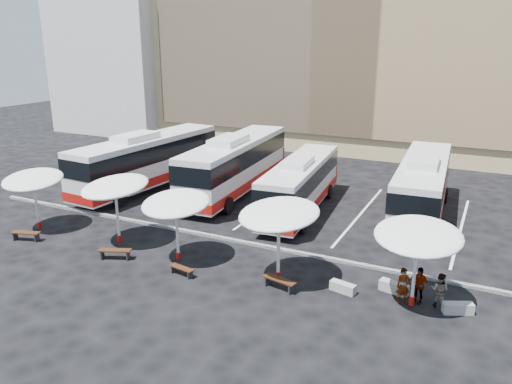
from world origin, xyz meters
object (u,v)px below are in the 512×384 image
at_px(sunshade_0, 33,180).
at_px(sunshade_3, 279,214).
at_px(bus_0, 148,159).
at_px(wood_bench_0, 26,234).
at_px(bus_1, 236,163).
at_px(conc_bench_1, 394,287).
at_px(bus_3, 422,186).
at_px(wood_bench_3, 279,281).
at_px(passenger_0, 403,286).
at_px(sunshade_4, 418,236).
at_px(sunshade_2, 176,204).
at_px(conc_bench_0, 343,287).
at_px(passenger_1, 440,290).
at_px(sunshade_1, 115,187).
at_px(conc_bench_2, 458,308).
at_px(wood_bench_1, 115,252).
at_px(passenger_2, 419,285).
at_px(wood_bench_2, 182,269).
at_px(bus_2, 301,183).

xyz_separation_m(sunshade_0, sunshade_3, (15.37, 0.13, 0.27)).
distance_m(bus_0, wood_bench_0, 11.46).
relative_size(bus_1, conc_bench_1, 10.67).
bearing_deg(bus_1, sunshade_0, -125.84).
distance_m(bus_3, wood_bench_3, 13.36).
xyz_separation_m(conc_bench_1, passenger_0, (0.50, -0.79, 0.56)).
height_order(bus_3, sunshade_4, bus_3).
height_order(sunshade_2, conc_bench_0, sunshade_2).
bearing_deg(sunshade_3, passenger_0, 4.09).
bearing_deg(wood_bench_0, bus_1, 64.75).
relative_size(sunshade_4, passenger_1, 2.50).
relative_size(bus_1, passenger_1, 8.99).
bearing_deg(wood_bench_0, sunshade_1, 23.10).
height_order(bus_1, wood_bench_3, bus_1).
distance_m(wood_bench_0, conc_bench_2, 22.41).
relative_size(wood_bench_0, wood_bench_1, 0.99).
bearing_deg(passenger_2, sunshade_3, -158.19).
relative_size(wood_bench_2, passenger_1, 0.91).
bearing_deg(sunshade_2, sunshade_1, 174.05).
bearing_deg(conc_bench_0, bus_3, 82.51).
height_order(sunshade_1, wood_bench_2, sunshade_1).
xyz_separation_m(sunshade_4, conc_bench_2, (1.82, 0.16, -2.91)).
height_order(bus_0, sunshade_0, bus_0).
height_order(bus_1, bus_2, bus_1).
bearing_deg(sunshade_3, conc_bench_1, 13.15).
bearing_deg(passenger_2, wood_bench_1, -156.42).
xyz_separation_m(sunshade_3, passenger_1, (6.99, 0.76, -2.50)).
bearing_deg(passenger_1, bus_0, -11.99).
bearing_deg(wood_bench_3, sunshade_1, 174.08).
height_order(bus_1, wood_bench_0, bus_1).
xyz_separation_m(sunshade_4, conc_bench_1, (-0.89, 0.79, -2.90)).
height_order(wood_bench_0, wood_bench_1, wood_bench_1).
height_order(bus_1, wood_bench_1, bus_1).
height_order(sunshade_1, sunshade_3, sunshade_3).
distance_m(bus_1, sunshade_4, 18.03).
height_order(sunshade_0, sunshade_3, sunshade_3).
distance_m(wood_bench_2, conc_bench_2, 12.27).
bearing_deg(sunshade_0, conc_bench_1, 3.68).
relative_size(sunshade_1, passenger_0, 2.97).
bearing_deg(wood_bench_2, wood_bench_0, -178.64).
distance_m(wood_bench_0, passenger_0, 20.21).
bearing_deg(bus_0, wood_bench_1, -55.88).
xyz_separation_m(sunshade_0, passenger_0, (20.94, 0.53, -2.18)).
xyz_separation_m(bus_3, wood_bench_2, (-8.86, -13.37, -1.73)).
height_order(wood_bench_1, conc_bench_1, wood_bench_1).
height_order(wood_bench_3, passenger_1, passenger_1).
height_order(sunshade_1, conc_bench_1, sunshade_1).
height_order(wood_bench_0, wood_bench_2, wood_bench_0).
height_order(conc_bench_0, passenger_1, passenger_1).
xyz_separation_m(sunshade_2, passenger_1, (12.45, 0.91, -2.24)).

